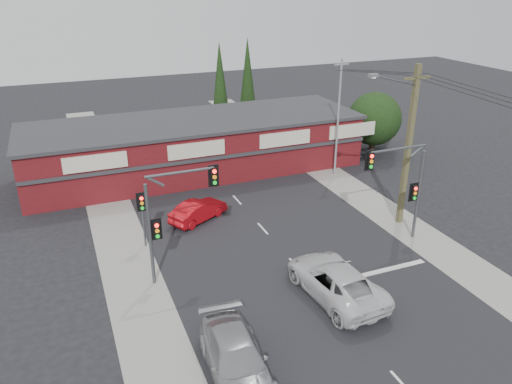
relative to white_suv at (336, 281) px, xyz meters
name	(u,v)px	position (x,y,z in m)	size (l,w,h in m)	color
ground	(302,272)	(-0.57, 2.47, -0.84)	(120.00, 120.00, 0.00)	black
road_strip	(265,231)	(-0.57, 7.47, -0.84)	(14.00, 70.00, 0.01)	black
verge_left	(126,258)	(-9.07, 7.47, -0.83)	(3.00, 70.00, 0.02)	gray
verge_right	(380,209)	(7.93, 7.47, -0.83)	(3.00, 70.00, 0.02)	gray
stop_line	(373,273)	(2.93, 0.97, -0.83)	(6.50, 0.35, 0.01)	silver
white_suv	(336,281)	(0.00, 0.00, 0.00)	(2.80, 6.08, 1.69)	silver
silver_suv	(236,360)	(-6.37, -3.27, -0.04)	(2.24, 5.51, 1.60)	#9FA2A4
red_sedan	(198,210)	(-3.93, 10.57, -0.17)	(1.43, 4.09, 1.35)	#AD0A12
lane_dashes	(296,265)	(-0.57, 3.19, -0.83)	(0.12, 39.04, 0.01)	silver
shop_building	(195,145)	(-1.56, 19.45, 1.29)	(27.30, 8.40, 4.22)	#4F0F14
tree_cluster	(373,121)	(14.13, 17.91, 2.05)	(5.90, 5.10, 5.50)	#2D2116
conifer_near	(220,83)	(2.93, 26.47, 4.63)	(1.80, 1.80, 9.25)	#2D2116
conifer_far	(248,76)	(6.43, 28.47, 4.63)	(1.80, 1.80, 9.25)	#2D2116
traffic_mast_left	(170,210)	(-6.99, 4.47, 3.09)	(3.77, 0.27, 5.97)	#47494C
traffic_mast_right	(405,179)	(6.30, 3.47, 3.10)	(3.96, 0.27, 5.97)	#47494C
pedestal_signal	(142,209)	(-7.77, 8.47, 1.56)	(0.55, 0.27, 3.38)	#47494C
utility_pole	(407,142)	(7.80, 5.45, 4.55)	(4.38, 0.59, 10.00)	brown
steel_pole	(338,116)	(8.43, 14.47, 3.86)	(1.20, 0.16, 9.00)	gray
power_lines	(490,101)	(7.91, 0.00, 8.20)	(2.01, 29.00, 1.22)	black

